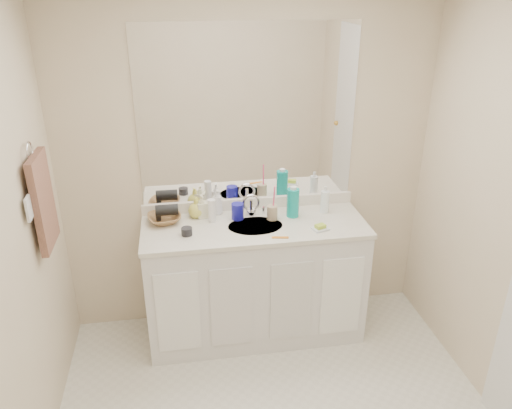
{
  "coord_description": "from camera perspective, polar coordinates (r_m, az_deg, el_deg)",
  "views": [
    {
      "loc": [
        -0.48,
        -1.95,
        2.39
      ],
      "look_at": [
        0.0,
        0.97,
        1.05
      ],
      "focal_mm": 35.0,
      "sensor_mm": 36.0,
      "label": 1
    }
  ],
  "objects": [
    {
      "name": "dark_jar",
      "position": [
        3.26,
        -7.92,
        -3.07
      ],
      "size": [
        0.08,
        0.08,
        0.05
      ],
      "primitive_type": "cylinder",
      "rotation": [
        0.0,
        0.0,
        0.06
      ],
      "color": "black",
      "rests_on": "countertop"
    },
    {
      "name": "hair_dryer",
      "position": [
        3.42,
        -10.15,
        -0.62
      ],
      "size": [
        0.15,
        0.08,
        0.08
      ],
      "primitive_type": "cylinder",
      "rotation": [
        0.0,
        1.57,
        0.02
      ],
      "color": "black",
      "rests_on": "wicker_basket"
    },
    {
      "name": "soap_dish",
      "position": [
        3.33,
        7.35,
        -2.76
      ],
      "size": [
        0.12,
        0.11,
        0.01
      ],
      "primitive_type": "cube",
      "rotation": [
        0.0,
        0.0,
        0.3
      ],
      "color": "silver",
      "rests_on": "countertop"
    },
    {
      "name": "wicker_basket",
      "position": [
        3.45,
        -10.41,
        -1.59
      ],
      "size": [
        0.26,
        0.26,
        0.05
      ],
      "primitive_type": "imported",
      "rotation": [
        0.0,
        0.0,
        0.18
      ],
      "color": "brown",
      "rests_on": "countertop"
    },
    {
      "name": "backsplash",
      "position": [
        3.59,
        -0.81,
        0.12
      ],
      "size": [
        1.52,
        0.03,
        0.08
      ],
      "primitive_type": "cube",
      "color": "white",
      "rests_on": "countertop"
    },
    {
      "name": "green_soap",
      "position": [
        3.32,
        7.36,
        -2.48
      ],
      "size": [
        0.08,
        0.07,
        0.02
      ],
      "primitive_type": "cube",
      "rotation": [
        0.0,
        0.0,
        0.34
      ],
      "color": "#A6C42F",
      "rests_on": "soap_dish"
    },
    {
      "name": "soap_bottle_white",
      "position": [
        3.5,
        -4.43,
        0.31
      ],
      "size": [
        0.09,
        0.09,
        0.18
      ],
      "primitive_type": "imported",
      "rotation": [
        0.0,
        0.0,
        0.24
      ],
      "color": "white",
      "rests_on": "countertop"
    },
    {
      "name": "mirror",
      "position": [
        3.39,
        -0.9,
        10.11
      ],
      "size": [
        1.48,
        0.01,
        1.2
      ],
      "primitive_type": "cube",
      "color": "white",
      "rests_on": "wall_back"
    },
    {
      "name": "soap_bottle_yellow",
      "position": [
        3.47,
        -6.85,
        -0.35
      ],
      "size": [
        0.15,
        0.15,
        0.14
      ],
      "primitive_type": "imported",
      "rotation": [
        0.0,
        0.0,
        -0.39
      ],
      "color": "#D7D453",
      "rests_on": "countertop"
    },
    {
      "name": "wall_back",
      "position": [
        3.5,
        -0.87,
        4.41
      ],
      "size": [
        2.6,
        0.02,
        2.4
      ],
      "primitive_type": "cube",
      "color": "beige",
      "rests_on": "floor"
    },
    {
      "name": "clear_pump_bottle",
      "position": [
        3.56,
        7.87,
        0.33
      ],
      "size": [
        0.08,
        0.08,
        0.16
      ],
      "primitive_type": "cylinder",
      "rotation": [
        0.0,
        0.0,
        0.39
      ],
      "color": "white",
      "rests_on": "countertop"
    },
    {
      "name": "hand_towel",
      "position": [
        3.05,
        -23.14,
        0.31
      ],
      "size": [
        0.04,
        0.32,
        0.55
      ],
      "primitive_type": "cube",
      "color": "brown",
      "rests_on": "towel_ring"
    },
    {
      "name": "sink_basin",
      "position": [
        3.36,
        -0.08,
        -2.62
      ],
      "size": [
        0.37,
        0.37,
        0.02
      ],
      "primitive_type": "cylinder",
      "color": "beige",
      "rests_on": "countertop"
    },
    {
      "name": "toothbrush",
      "position": [
        3.39,
        2.06,
        0.62
      ],
      "size": [
        0.02,
        0.04,
        0.2
      ],
      "primitive_type": "cylinder",
      "rotation": [
        0.14,
        0.0,
        0.16
      ],
      "color": "#FF437C",
      "rests_on": "tan_cup"
    },
    {
      "name": "towel_ring",
      "position": [
        2.96,
        -24.46,
        5.6
      ],
      "size": [
        0.01,
        0.11,
        0.11
      ],
      "primitive_type": "torus",
      "rotation": [
        0.0,
        1.57,
        0.0
      ],
      "color": "silver",
      "rests_on": "wall_left"
    },
    {
      "name": "extra_white_bottle",
      "position": [
        3.39,
        -5.06,
        -0.71
      ],
      "size": [
        0.05,
        0.05,
        0.16
      ],
      "primitive_type": "cylinder",
      "rotation": [
        0.0,
        0.0,
        0.08
      ],
      "color": "white",
      "rests_on": "countertop"
    },
    {
      "name": "countertop",
      "position": [
        3.38,
        -0.14,
        -2.51
      ],
      "size": [
        1.52,
        0.57,
        0.03
      ],
      "primitive_type": "cube",
      "color": "silver",
      "rests_on": "vanity_cabinet"
    },
    {
      "name": "soap_bottle_cream",
      "position": [
        3.47,
        -6.2,
        -0.18
      ],
      "size": [
        0.09,
        0.09,
        0.16
      ],
      "primitive_type": "imported",
      "rotation": [
        0.0,
        0.0,
        0.23
      ],
      "color": "beige",
      "rests_on": "countertop"
    },
    {
      "name": "switch_plate",
      "position": [
        2.86,
        -24.54,
        -0.41
      ],
      "size": [
        0.01,
        0.08,
        0.13
      ],
      "primitive_type": "cube",
      "color": "white",
      "rests_on": "wall_left"
    },
    {
      "name": "mouthwash_bottle",
      "position": [
        3.46,
        4.23,
        0.2
      ],
      "size": [
        0.11,
        0.11,
        0.2
      ],
      "primitive_type": "cylinder",
      "rotation": [
        0.0,
        0.0,
        -0.43
      ],
      "color": "#0C9991",
      "rests_on": "countertop"
    },
    {
      "name": "orange_comb",
      "position": [
        3.21,
        2.78,
        -3.78
      ],
      "size": [
        0.11,
        0.04,
        0.0
      ],
      "primitive_type": "cube",
      "rotation": [
        0.0,
        0.0,
        -0.17
      ],
      "color": "orange",
      "rests_on": "countertop"
    },
    {
      "name": "faucet",
      "position": [
        3.49,
        -0.56,
        -0.32
      ],
      "size": [
        0.02,
        0.02,
        0.11
      ],
      "primitive_type": "cylinder",
      "color": "silver",
      "rests_on": "countertop"
    },
    {
      "name": "vanity_cabinet",
      "position": [
        3.6,
        -0.13,
        -8.77
      ],
      "size": [
        1.5,
        0.55,
        0.85
      ],
      "primitive_type": "cube",
      "color": "silver",
      "rests_on": "floor"
    },
    {
      "name": "blue_mug",
      "position": [
        3.43,
        -2.12,
        -0.78
      ],
      "size": [
        0.09,
        0.09,
        0.11
      ],
      "primitive_type": "cylinder",
      "rotation": [
        0.0,
        0.0,
        0.14
      ],
      "color": "#161594",
      "rests_on": "countertop"
    },
    {
      "name": "tan_cup",
      "position": [
        3.43,
        1.87,
        -0.92
      ],
      "size": [
        0.09,
        0.09,
        0.1
      ],
      "primitive_type": "cylinder",
      "rotation": [
        0.0,
        0.0,
        -0.33
      ],
      "color": "tan",
      "rests_on": "countertop"
    }
  ]
}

